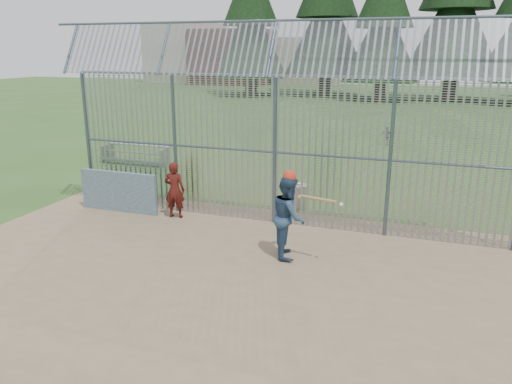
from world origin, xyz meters
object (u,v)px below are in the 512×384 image
at_px(batter, 289,217).
at_px(trash_can, 298,197).
at_px(dugout_wall, 119,192).
at_px(onlooker, 175,190).
at_px(bleacher, 135,153).

relative_size(batter, trash_can, 2.33).
bearing_deg(dugout_wall, onlooker, 2.28).
relative_size(batter, onlooker, 1.18).
bearing_deg(bleacher, onlooker, -49.03).
bearing_deg(dugout_wall, trash_can, 22.69).
distance_m(batter, onlooker, 4.10).
distance_m(dugout_wall, batter, 5.81).
bearing_deg(batter, trash_can, -6.65).
xyz_separation_m(batter, onlooker, (-3.79, 1.57, -0.15)).
height_order(dugout_wall, trash_can, dugout_wall).
bearing_deg(batter, bleacher, 32.08).
distance_m(batter, trash_can, 3.66).
relative_size(trash_can, bleacher, 0.27).
xyz_separation_m(onlooker, bleacher, (-4.98, 5.73, -0.42)).
bearing_deg(trash_can, batter, -78.51).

